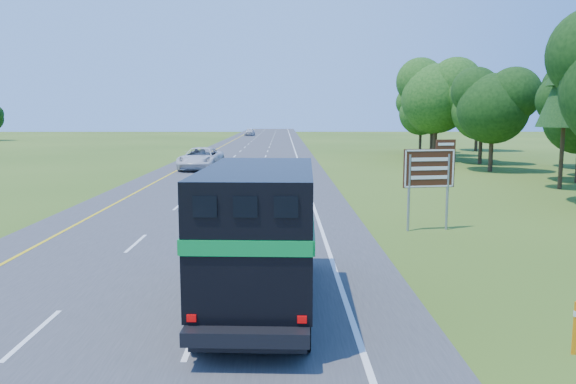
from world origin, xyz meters
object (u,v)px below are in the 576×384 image
horse_truck (261,231)px  exit_sign (430,172)px  white_suv (201,158)px  far_car (250,132)px

horse_truck → exit_sign: exit_sign is taller
white_suv → exit_sign: size_ratio=1.79×
horse_truck → exit_sign: size_ratio=2.14×
white_suv → horse_truck: bearing=-75.4°
far_car → exit_sign: exit_sign is taller
far_car → horse_truck: bearing=-82.3°
far_car → exit_sign: 106.82m
far_car → white_suv: bearing=-85.6°
white_suv → exit_sign: bearing=-59.0°
white_suv → far_car: size_ratio=1.40×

